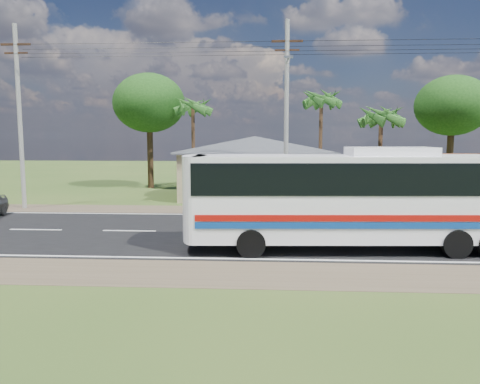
# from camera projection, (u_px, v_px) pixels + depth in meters

# --- Properties ---
(ground) EXTENTS (120.00, 120.00, 0.00)m
(ground) POSITION_uv_depth(u_px,v_px,m) (225.00, 232.00, 21.57)
(ground) COLOR #2C4819
(ground) RESTS_ON ground
(road) EXTENTS (120.00, 16.00, 0.03)m
(road) POSITION_uv_depth(u_px,v_px,m) (225.00, 232.00, 21.57)
(road) COLOR black
(road) RESTS_ON ground
(house) EXTENTS (12.40, 10.00, 5.00)m
(house) POSITION_uv_depth(u_px,v_px,m) (255.00, 160.00, 34.08)
(house) COLOR tan
(house) RESTS_ON ground
(waiting_shed) EXTENTS (5.20, 4.48, 3.35)m
(waiting_shed) POSITION_uv_depth(u_px,v_px,m) (447.00, 163.00, 28.90)
(waiting_shed) COLOR #3A2415
(waiting_shed) RESTS_ON ground
(concrete_barrier) EXTENTS (7.00, 0.30, 0.90)m
(concrete_barrier) POSITION_uv_depth(u_px,v_px,m) (446.00, 207.00, 26.36)
(concrete_barrier) COLOR #9E9E99
(concrete_barrier) RESTS_ON ground
(utility_poles) EXTENTS (32.80, 2.22, 11.00)m
(utility_poles) POSITION_uv_depth(u_px,v_px,m) (281.00, 113.00, 27.15)
(utility_poles) COLOR #9E9E99
(utility_poles) RESTS_ON ground
(palm_near) EXTENTS (2.80, 2.80, 6.70)m
(palm_near) POSITION_uv_depth(u_px,v_px,m) (381.00, 117.00, 31.23)
(palm_near) COLOR #47301E
(palm_near) RESTS_ON ground
(palm_mid) EXTENTS (2.80, 2.80, 8.20)m
(palm_mid) POSITION_uv_depth(u_px,v_px,m) (321.00, 100.00, 35.72)
(palm_mid) COLOR #47301E
(palm_mid) RESTS_ON ground
(palm_far) EXTENTS (2.80, 2.80, 7.70)m
(palm_far) POSITION_uv_depth(u_px,v_px,m) (193.00, 107.00, 36.86)
(palm_far) COLOR #47301E
(palm_far) RESTS_ON ground
(tree_behind_house) EXTENTS (6.00, 6.00, 9.61)m
(tree_behind_house) POSITION_uv_depth(u_px,v_px,m) (149.00, 103.00, 39.03)
(tree_behind_house) COLOR #47301E
(tree_behind_house) RESTS_ON ground
(tree_behind_shed) EXTENTS (5.60, 5.60, 9.02)m
(tree_behind_shed) POSITION_uv_depth(u_px,v_px,m) (452.00, 106.00, 35.68)
(tree_behind_shed) COLOR #47301E
(tree_behind_shed) RESTS_ON ground
(coach_bus) EXTENTS (13.04, 3.45, 4.01)m
(coach_bus) POSITION_uv_depth(u_px,v_px,m) (361.00, 192.00, 18.01)
(coach_bus) COLOR white
(coach_bus) RESTS_ON ground
(motorcycle) EXTENTS (2.07, 1.18, 1.03)m
(motorcycle) POSITION_uv_depth(u_px,v_px,m) (466.00, 206.00, 26.16)
(motorcycle) COLOR black
(motorcycle) RESTS_ON ground
(person) EXTENTS (0.79, 0.68, 1.83)m
(person) POSITION_uv_depth(u_px,v_px,m) (414.00, 195.00, 27.77)
(person) COLOR navy
(person) RESTS_ON ground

